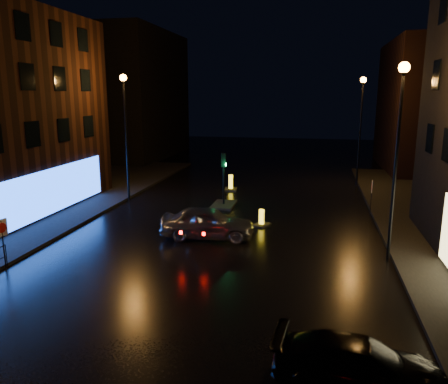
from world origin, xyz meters
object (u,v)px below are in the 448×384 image
Objects in this scene: bollard_far at (231,187)px; road_sign_right at (372,190)px; silver_hatchback at (207,223)px; bollard_near at (261,222)px; road_sign_left at (2,232)px; traffic_signal at (224,198)px; dark_sedan at (360,365)px.

bollard_far is 10.97m from road_sign_right.
bollard_near is (2.42, 2.65, -0.59)m from silver_hatchback.
road_sign_left is at bearing 122.41° from silver_hatchback.
traffic_signal is 0.74× the size of silver_hatchback.
road_sign_left is 1.02× the size of road_sign_right.
dark_sedan is 2.02× the size of road_sign_right.
dark_sedan is (6.45, -10.47, -0.18)m from silver_hatchback.
bollard_far is at bearing 85.73° from road_sign_left.
bollard_near is (2.96, -3.91, -0.30)m from traffic_signal.
traffic_signal reaches higher than dark_sedan.
dark_sedan is 13.73m from bollard_near.
road_sign_right is (15.79, 11.78, -0.03)m from road_sign_left.
road_sign_right is (9.10, -0.45, 1.08)m from traffic_signal.
traffic_signal is 4.81m from bollard_far.
bollard_near is 0.60× the size of road_sign_right.
bollard_near is at bearing -48.05° from silver_hatchback.
road_sign_left is 19.70m from road_sign_right.
dark_sedan is 3.40× the size of bollard_near.
silver_hatchback reaches higher than bollard_far.
road_sign_right is at bearing 53.44° from bollard_near.
silver_hatchback is at bearing -108.41° from bollard_near.
road_sign_right is at bearing 52.61° from road_sign_left.
silver_hatchback is 3.72× the size of bollard_near.
dark_sedan is 1.99× the size of road_sign_left.
road_sign_left is at bearing -115.28° from bollard_near.
bollard_near is at bearing -74.62° from bollard_far.
silver_hatchback is 3.64m from bollard_near.
bollard_near is at bearing 37.48° from road_sign_right.
road_sign_right is (6.14, 3.46, 1.37)m from bollard_near.
traffic_signal is at bearing 27.06° from dark_sedan.
road_sign_left reaches higher than bollard_near.
dark_sedan is 16.75m from road_sign_right.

